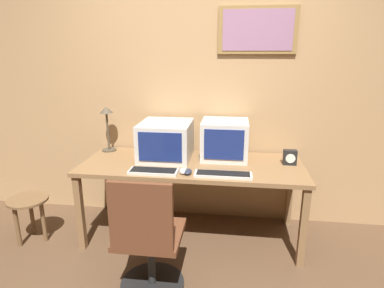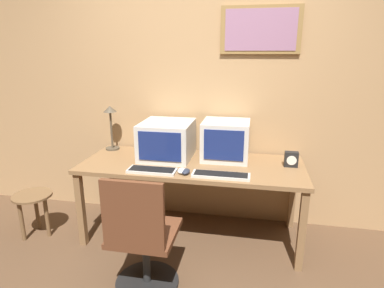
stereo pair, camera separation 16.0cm
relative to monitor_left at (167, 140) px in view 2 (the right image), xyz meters
name	(u,v)px [view 2 (the right image)]	position (x,y,z in m)	size (l,w,h in m)	color
wall_back	(201,90)	(0.26, 0.32, 0.43)	(8.00, 0.08, 2.60)	tan
desk	(192,170)	(0.25, -0.12, -0.23)	(1.93, 0.76, 0.71)	olive
monitor_left	(167,140)	(0.00, 0.00, 0.00)	(0.45, 0.49, 0.33)	beige
monitor_right	(226,140)	(0.53, 0.06, 0.01)	(0.41, 0.39, 0.35)	beige
keyboard_main	(152,170)	(-0.02, -0.39, -0.15)	(0.40, 0.15, 0.03)	beige
keyboard_side	(221,175)	(0.54, -0.39, -0.15)	(0.45, 0.14, 0.03)	beige
mouse_near_keyboard	(186,172)	(0.26, -0.38, -0.15)	(0.06, 0.11, 0.04)	#282D3D
mouse_far_corner	(182,171)	(0.22, -0.37, -0.15)	(0.07, 0.10, 0.04)	silver
desk_clock	(291,159)	(1.10, -0.04, -0.10)	(0.11, 0.07, 0.13)	black
desk_lamp	(111,120)	(-0.60, 0.14, 0.14)	(0.14, 0.14, 0.44)	#4C4233
office_chair	(142,243)	(0.05, -0.89, -0.49)	(0.47, 0.47, 0.90)	black
side_stool	(33,203)	(-1.17, -0.39, -0.56)	(0.34, 0.34, 0.41)	brown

